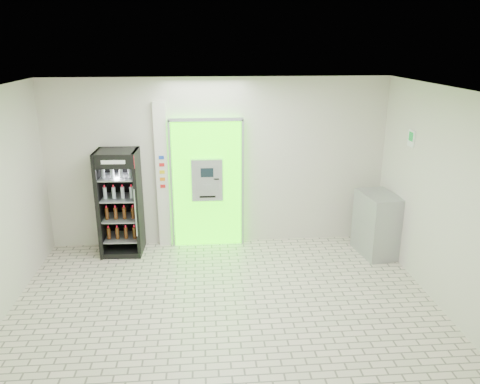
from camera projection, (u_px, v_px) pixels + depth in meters
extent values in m
plane|color=#BFB79E|center=(226.00, 315.00, 6.38)|extent=(6.00, 6.00, 0.00)
plane|color=beige|center=(218.00, 163.00, 8.29)|extent=(6.00, 0.00, 6.00)
plane|color=beige|center=(242.00, 327.00, 3.55)|extent=(6.00, 0.00, 6.00)
plane|color=beige|center=(453.00, 206.00, 6.15)|extent=(0.00, 5.00, 5.00)
plane|color=white|center=(224.00, 92.00, 5.46)|extent=(6.00, 6.00, 0.00)
cube|color=#2DFF01|center=(207.00, 184.00, 8.31)|extent=(1.20, 0.12, 2.30)
cube|color=gray|center=(206.00, 120.00, 7.89)|extent=(1.28, 0.04, 0.06)
cube|color=gray|center=(171.00, 186.00, 8.20)|extent=(0.04, 0.04, 2.30)
cube|color=gray|center=(243.00, 184.00, 8.30)|extent=(0.04, 0.04, 2.30)
cube|color=black|center=(214.00, 219.00, 8.47)|extent=(0.62, 0.01, 0.67)
cube|color=black|center=(186.00, 138.00, 7.98)|extent=(0.22, 0.01, 0.18)
cube|color=#999B9F|center=(207.00, 180.00, 8.18)|extent=(0.55, 0.12, 0.75)
cube|color=black|center=(207.00, 173.00, 8.07)|extent=(0.22, 0.01, 0.16)
cube|color=gray|center=(207.00, 188.00, 8.16)|extent=(0.16, 0.01, 0.12)
cube|color=black|center=(216.00, 179.00, 8.12)|extent=(0.09, 0.01, 0.02)
cube|color=black|center=(208.00, 197.00, 8.21)|extent=(0.28, 0.01, 0.03)
cube|color=silver|center=(163.00, 176.00, 8.23)|extent=(0.22, 0.10, 2.60)
cube|color=#193FB2|center=(161.00, 158.00, 8.07)|extent=(0.09, 0.01, 0.06)
cube|color=red|center=(162.00, 165.00, 8.11)|extent=(0.09, 0.01, 0.06)
cube|color=yellow|center=(162.00, 172.00, 8.15)|extent=(0.09, 0.01, 0.06)
cube|color=orange|center=(163.00, 179.00, 8.19)|extent=(0.09, 0.01, 0.06)
cube|color=red|center=(163.00, 186.00, 8.23)|extent=(0.09, 0.01, 0.06)
cube|color=black|center=(120.00, 203.00, 8.03)|extent=(0.71, 0.65, 1.84)
cube|color=black|center=(123.00, 197.00, 8.30)|extent=(0.69, 0.07, 1.84)
cube|color=#AB0918|center=(113.00, 162.00, 7.49)|extent=(0.67, 0.03, 0.22)
cube|color=white|center=(113.00, 162.00, 7.49)|extent=(0.39, 0.02, 0.06)
cube|color=black|center=(124.00, 249.00, 8.30)|extent=(0.71, 0.65, 0.09)
cylinder|color=gray|center=(135.00, 213.00, 7.76)|extent=(0.02, 0.02, 0.83)
cube|color=gray|center=(123.00, 237.00, 8.23)|extent=(0.60, 0.55, 0.02)
cube|color=gray|center=(121.00, 218.00, 8.12)|extent=(0.60, 0.55, 0.02)
cube|color=gray|center=(120.00, 198.00, 8.00)|extent=(0.60, 0.55, 0.02)
cube|color=gray|center=(118.00, 177.00, 7.89)|extent=(0.60, 0.55, 0.02)
cube|color=#999B9F|center=(377.00, 224.00, 8.09)|extent=(0.65, 0.89, 1.09)
cube|color=gray|center=(362.00, 222.00, 8.05)|extent=(0.12, 0.80, 0.01)
cube|color=white|center=(411.00, 138.00, 7.28)|extent=(0.02, 0.22, 0.26)
cube|color=#0B802C|center=(411.00, 137.00, 7.27)|extent=(0.00, 0.14, 0.14)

